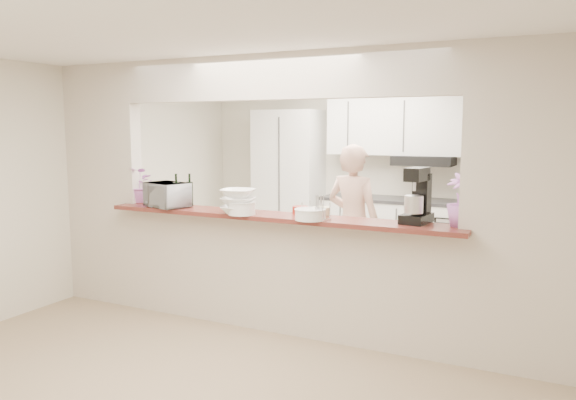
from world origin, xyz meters
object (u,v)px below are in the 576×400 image
Objects in this scene: toaster_oven at (167,195)px; person at (353,224)px; refrigerator at (537,215)px; stand_mixer at (418,198)px.

toaster_oven is 1.98m from person.
refrigerator is at bearing -128.82° from person.
stand_mixer is at bearing -107.15° from refrigerator.
toaster_oven is 0.95× the size of stand_mixer.
refrigerator is at bearing 59.02° from toaster_oven.
refrigerator is 2.74m from stand_mixer.
refrigerator is 1.01× the size of person.
stand_mixer is at bearing 22.28° from toaster_oven.
refrigerator is 3.77× the size of stand_mixer.
toaster_oven is at bearing 51.66° from person.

